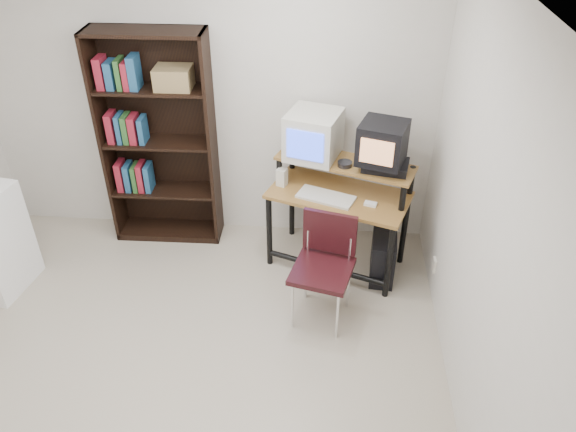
# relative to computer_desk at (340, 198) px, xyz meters

# --- Properties ---
(floor) EXTENTS (4.00, 4.00, 0.01)m
(floor) POSITION_rel_computer_desk_xyz_m (-1.19, -1.51, -0.69)
(floor) COLOR #B9AE99
(floor) RESTS_ON ground
(ceiling) EXTENTS (4.00, 4.00, 0.01)m
(ceiling) POSITION_rel_computer_desk_xyz_m (-1.19, -1.51, 1.92)
(ceiling) COLOR white
(ceiling) RESTS_ON back_wall
(back_wall) EXTENTS (4.00, 0.01, 2.60)m
(back_wall) POSITION_rel_computer_desk_xyz_m (-1.19, 0.49, 0.62)
(back_wall) COLOR beige
(back_wall) RESTS_ON floor
(right_wall) EXTENTS (0.01, 4.00, 2.60)m
(right_wall) POSITION_rel_computer_desk_xyz_m (0.81, -1.51, 0.62)
(right_wall) COLOR beige
(right_wall) RESTS_ON floor
(computer_desk) EXTENTS (1.28, 0.92, 0.98)m
(computer_desk) POSITION_rel_computer_desk_xyz_m (0.00, 0.00, 0.00)
(computer_desk) COLOR olive
(computer_desk) RESTS_ON floor
(crt_monitor) EXTENTS (0.51, 0.51, 0.39)m
(crt_monitor) POSITION_rel_computer_desk_xyz_m (-0.24, 0.19, 0.48)
(crt_monitor) COLOR beige
(crt_monitor) RESTS_ON computer_desk
(vcr) EXTENTS (0.40, 0.32, 0.08)m
(vcr) POSITION_rel_computer_desk_xyz_m (0.35, -0.01, 0.33)
(vcr) COLOR black
(vcr) RESTS_ON computer_desk
(crt_tv) EXTENTS (0.44, 0.43, 0.33)m
(crt_tv) POSITION_rel_computer_desk_xyz_m (0.31, -0.01, 0.53)
(crt_tv) COLOR black
(crt_tv) RESTS_ON vcr
(cd_spindle) EXTENTS (0.16, 0.16, 0.05)m
(cd_spindle) POSITION_rel_computer_desk_xyz_m (0.03, 0.01, 0.31)
(cd_spindle) COLOR #26262B
(cd_spindle) RESTS_ON computer_desk
(keyboard) EXTENTS (0.51, 0.36, 0.03)m
(keyboard) POSITION_rel_computer_desk_xyz_m (-0.12, -0.10, 0.05)
(keyboard) COLOR beige
(keyboard) RESTS_ON computer_desk
(mousepad) EXTENTS (0.24, 0.20, 0.01)m
(mousepad) POSITION_rel_computer_desk_xyz_m (0.26, -0.19, 0.04)
(mousepad) COLOR black
(mousepad) RESTS_ON computer_desk
(mouse) EXTENTS (0.11, 0.09, 0.03)m
(mouse) POSITION_rel_computer_desk_xyz_m (0.25, -0.18, 0.06)
(mouse) COLOR white
(mouse) RESTS_ON mousepad
(desk_speaker) EXTENTS (0.10, 0.10, 0.17)m
(desk_speaker) POSITION_rel_computer_desk_xyz_m (-0.50, 0.08, 0.12)
(desk_speaker) COLOR beige
(desk_speaker) RESTS_ON computer_desk
(pc_tower) EXTENTS (0.24, 0.46, 0.42)m
(pc_tower) POSITION_rel_computer_desk_xyz_m (0.40, -0.15, -0.47)
(pc_tower) COLOR black
(pc_tower) RESTS_ON floor
(school_chair) EXTENTS (0.53, 0.53, 0.88)m
(school_chair) POSITION_rel_computer_desk_xyz_m (-0.10, -0.65, -0.14)
(school_chair) COLOR black
(school_chair) RESTS_ON floor
(bookshelf) EXTENTS (0.99, 0.35, 1.96)m
(bookshelf) POSITION_rel_computer_desk_xyz_m (-1.61, 0.34, 0.32)
(bookshelf) COLOR black
(bookshelf) RESTS_ON floor
(wall_outlet) EXTENTS (0.02, 0.08, 0.12)m
(wall_outlet) POSITION_rel_computer_desk_xyz_m (0.80, -0.36, -0.38)
(wall_outlet) COLOR beige
(wall_outlet) RESTS_ON right_wall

